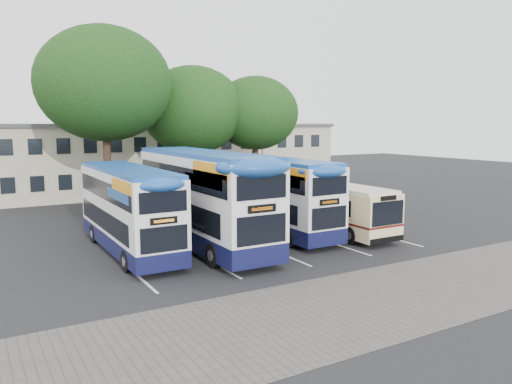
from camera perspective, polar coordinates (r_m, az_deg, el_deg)
The scene contains 12 objects.
ground at distance 24.89m, azimuth 12.70°, elevation -6.81°, with size 120.00×120.00×0.00m, color black.
paving_strip at distance 20.17m, azimuth 18.28°, elevation -10.49°, with size 40.00×6.00×0.01m, color #595654.
bay_lines at distance 26.65m, azimuth -0.70°, elevation -5.63°, with size 14.12×11.00×0.01m.
depot_building at distance 47.61m, azimuth -9.88°, elevation 4.03°, with size 32.40×8.40×6.20m.
lamp_post at distance 43.78m, azimuth 0.75°, elevation 6.36°, with size 0.25×1.05×9.06m.
tree_left at distance 35.11m, azimuth -16.96°, elevation 11.72°, with size 8.93×8.93×12.61m.
tree_mid at distance 38.75m, azimuth -7.23°, elevation 9.26°, with size 7.84×7.84×10.56m.
tree_right at distance 39.94m, azimuth -0.07°, elevation 8.99°, with size 6.82×6.82×9.94m.
bus_dd_left at distance 24.82m, azimuth -14.39°, elevation -1.54°, with size 2.40×9.91×4.13m.
bus_dd_mid at distance 25.33m, azimuth -6.10°, elevation -0.28°, with size 2.81×11.57×4.82m.
bus_dd_right at distance 28.35m, azimuth 1.87°, elevation 0.02°, with size 2.49×10.29×4.29m.
bus_single at distance 29.25m, azimuth 8.21°, elevation -1.34°, with size 2.39×9.41×2.81m.
Camera 1 is at (-16.51, -17.56, 6.21)m, focal length 35.00 mm.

